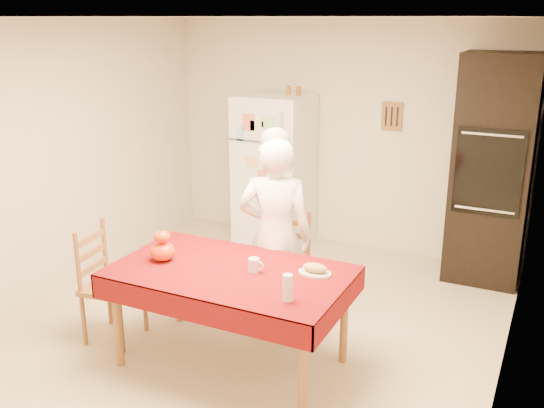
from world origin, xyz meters
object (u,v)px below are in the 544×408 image
Objects in this scene: refrigerator at (275,172)px; dining_table at (230,279)px; pumpkin_lower at (163,251)px; wine_glass at (288,288)px; oven_cabinet at (492,170)px; seated_woman at (275,237)px; coffee_mug at (254,265)px; chair_far at (285,263)px; bread_plate at (315,273)px; chair_left at (105,279)px.

refrigerator is 1.00× the size of dining_table.
wine_glass is (1.11, -0.20, 0.02)m from pumpkin_lower.
oven_cabinet reaches higher than seated_woman.
coffee_mug is at bearing -117.98° from oven_cabinet.
seated_woman is at bearing -103.81° from chair_far.
refrigerator reaches higher than bread_plate.
pumpkin_lower is at bearing 169.82° from wine_glass.
chair_left is at bearing -134.92° from oven_cabinet.
pumpkin_lower reaches higher than dining_table.
pumpkin_lower is at bearing -167.12° from bread_plate.
refrigerator is 3.03m from wine_glass.
chair_far is 5.05× the size of pumpkin_lower.
refrigerator is 1.86m from chair_far.
chair_far is at bearing -104.74° from seated_woman.
dining_table is at bearing -92.98° from chair_left.
seated_woman reaches higher than coffee_mug.
chair_far is at bearing 129.35° from bread_plate.
oven_cabinet is at bearing 72.06° from wine_glass.
chair_left is (-1.10, -0.09, -0.18)m from dining_table.
pumpkin_lower reaches higher than coffee_mug.
refrigerator is 2.64m from bread_plate.
chair_far is 9.50× the size of coffee_mug.
chair_far and chair_left have the same top height.
refrigerator is 9.66× the size of wine_glass.
bread_plate is at bearing 18.72° from dining_table.
pumpkin_lower is 1.15m from bread_plate.
chair_far is at bearing -61.41° from refrigerator.
chair_left is 1.72m from bread_plate.
dining_table is (0.82, -2.43, -0.16)m from refrigerator.
chair_left reaches higher than dining_table.
refrigerator is 2.57m from dining_table.
chair_far reaches higher than pumpkin_lower.
oven_cabinet is 12.50× the size of wine_glass.
bread_plate is at bearing 89.56° from wine_glass.
chair_far reaches higher than dining_table.
refrigerator reaches higher than dining_table.
chair_far is at bearing 98.28° from coffee_mug.
oven_cabinet is 11.69× the size of pumpkin_lower.
chair_left reaches higher than wine_glass.
oven_cabinet is 3.67m from chair_left.
wine_glass is at bearing -107.94° from oven_cabinet.
pumpkin_lower reaches higher than bread_plate.
wine_glass is at bearing -90.44° from bread_plate.
dining_table is 7.08× the size of bread_plate.
dining_table is 1.79× the size of chair_left.
coffee_mug is at bearing 16.04° from dining_table.
chair_left reaches higher than pumpkin_lower.
wine_glass reaches higher than bread_plate.
chair_left is 5.40× the size of wine_glass.
bread_plate is at bearing -111.14° from oven_cabinet.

